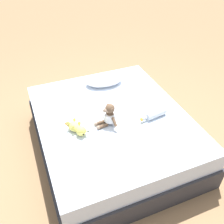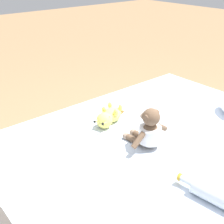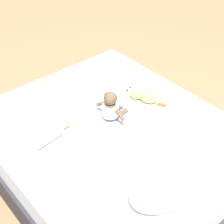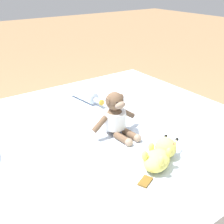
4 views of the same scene
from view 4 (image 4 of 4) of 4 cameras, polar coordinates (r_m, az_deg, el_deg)
ground_plane at (r=1.82m, az=-3.40°, el=-17.40°), size 16.00×16.00×0.00m
bed at (r=1.67m, az=-3.61°, el=-11.49°), size 1.58×1.86×0.48m
plush_monkey at (r=1.48m, az=0.80°, el=-1.07°), size 0.23×0.29×0.24m
plush_yellow_creature at (r=1.29m, az=9.78°, el=-8.43°), size 0.19×0.32×0.10m
glass_bottle at (r=1.93m, az=-5.58°, el=3.49°), size 0.31×0.11×0.08m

